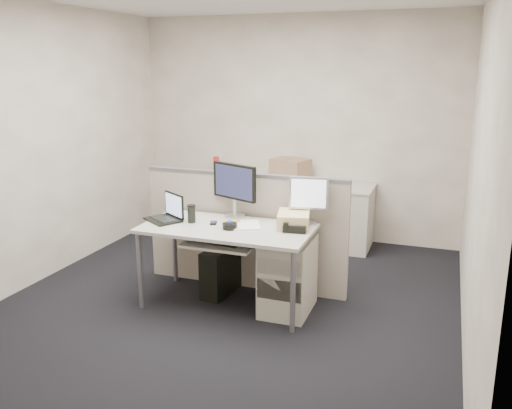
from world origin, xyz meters
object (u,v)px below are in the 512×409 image
at_px(laptop, 163,208).
at_px(desk_phone, 295,228).
at_px(desk, 227,234).
at_px(monitor_main, 234,191).

distance_m(laptop, desk_phone, 1.23).
height_order(desk, desk_phone, desk_phone).
relative_size(laptop, desk_phone, 1.66).
bearing_deg(laptop, monitor_main, 63.49).
bearing_deg(desk, desk_phone, 7.59).
relative_size(monitor_main, desk_phone, 2.59).
bearing_deg(desk_phone, laptop, 178.49).
distance_m(desk, laptop, 0.65).
bearing_deg(desk, monitor_main, 99.45).
bearing_deg(laptop, desk_phone, 37.22).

